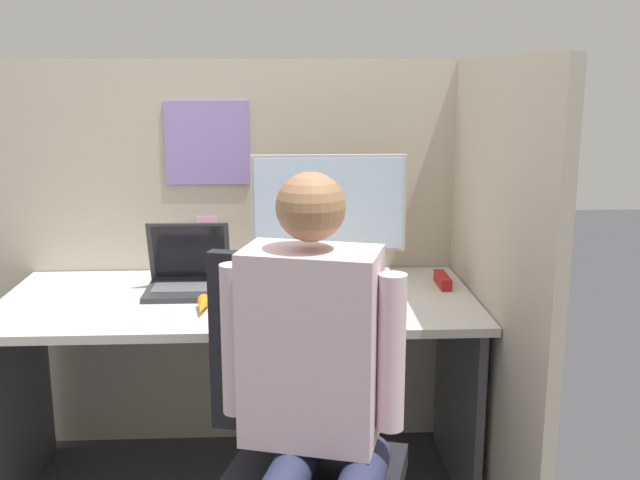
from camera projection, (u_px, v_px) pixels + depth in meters
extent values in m
cube|color=#B7AD99|center=(244.00, 257.00, 3.08)|extent=(2.20, 0.04, 1.59)
cube|color=#937AC6|center=(207.00, 143.00, 2.94)|extent=(0.33, 0.01, 0.33)
cube|color=#F4EA66|center=(297.00, 198.00, 3.01)|extent=(0.07, 0.01, 0.07)
cube|color=#EA9EC6|center=(207.00, 226.00, 3.02)|extent=(0.08, 0.01, 0.08)
cube|color=#B7AD99|center=(484.00, 287.00, 2.65)|extent=(0.04, 1.42, 1.59)
cube|color=beige|center=(239.00, 301.00, 2.69)|extent=(1.70, 0.77, 0.03)
cube|color=#4C4C51|center=(19.00, 402.00, 2.74)|extent=(0.03, 0.65, 0.72)
cube|color=#4C4C51|center=(458.00, 393.00, 2.82)|extent=(0.03, 0.65, 0.72)
cube|color=orange|center=(329.00, 274.00, 2.90)|extent=(0.34, 0.23, 0.05)
cylinder|color=#B2B2B7|center=(329.00, 266.00, 2.89)|extent=(0.20, 0.20, 0.01)
cylinder|color=#B2B2B7|center=(329.00, 256.00, 2.88)|extent=(0.04, 0.04, 0.07)
cube|color=#B2B2B7|center=(329.00, 203.00, 2.84)|extent=(0.59, 0.02, 0.37)
cube|color=silver|center=(329.00, 204.00, 2.83)|extent=(0.56, 0.00, 0.35)
cube|color=#2D2D33|center=(188.00, 291.00, 2.73)|extent=(0.30, 0.24, 0.02)
cube|color=#5B5B60|center=(188.00, 287.00, 2.74)|extent=(0.26, 0.13, 0.00)
cube|color=#2D2D33|center=(189.00, 252.00, 2.78)|extent=(0.30, 0.08, 0.23)
cube|color=black|center=(189.00, 252.00, 2.78)|extent=(0.26, 0.06, 0.21)
ellipsoid|color=black|center=(249.00, 307.00, 2.52)|extent=(0.07, 0.05, 0.03)
cube|color=#A31919|center=(443.00, 280.00, 2.83)|extent=(0.04, 0.16, 0.04)
cone|color=orange|center=(202.00, 306.00, 2.51)|extent=(0.05, 0.13, 0.05)
cylinder|color=green|center=(204.00, 299.00, 2.58)|extent=(0.03, 0.02, 0.03)
cube|color=black|center=(283.00, 346.00, 2.16)|extent=(0.43, 0.17, 0.54)
cylinder|color=#282D4C|center=(291.00, 474.00, 1.88)|extent=(0.19, 0.32, 0.11)
cube|color=silver|center=(311.00, 346.00, 1.90)|extent=(0.38, 0.29, 0.51)
sphere|color=#9E704C|center=(311.00, 207.00, 1.82)|extent=(0.17, 0.17, 0.17)
cylinder|color=silver|center=(235.00, 340.00, 1.94)|extent=(0.07, 0.07, 0.40)
cylinder|color=silver|center=(391.00, 353.00, 1.85)|extent=(0.07, 0.07, 0.40)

